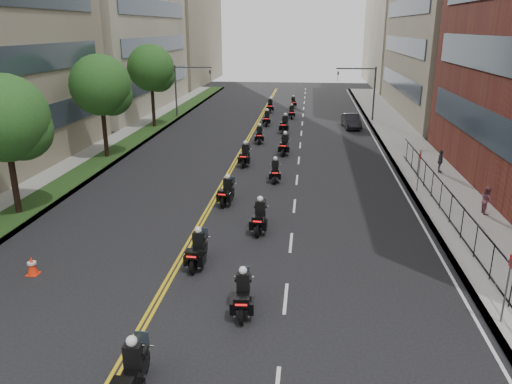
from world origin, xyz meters
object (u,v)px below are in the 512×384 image
at_px(motorcycle_10, 267,119).
at_px(motorcycle_12, 270,106).
at_px(motorcycle_2, 198,251).
at_px(motorcycle_4, 227,192).
at_px(parked_sedan, 351,121).
at_px(motorcycle_9, 285,125).
at_px(pedestrian_b, 487,200).
at_px(pedestrian_c, 440,161).
at_px(motorcycle_3, 260,218).
at_px(traffic_cone, 32,266).
at_px(motorcycle_6, 245,156).
at_px(motorcycle_13, 293,103).
at_px(motorcycle_5, 275,172).
at_px(motorcycle_8, 260,135).
at_px(motorcycle_7, 285,145).
at_px(motorcycle_11, 292,113).
at_px(motorcycle_0, 132,374).
at_px(motorcycle_1, 243,295).

bearing_deg(motorcycle_10, motorcycle_12, 91.49).
height_order(motorcycle_2, motorcycle_4, motorcycle_2).
bearing_deg(parked_sedan, motorcycle_12, 130.39).
distance_m(motorcycle_9, motorcycle_12, 11.61).
distance_m(motorcycle_12, pedestrian_b, 34.86).
bearing_deg(pedestrian_c, motorcycle_3, 146.68).
distance_m(motorcycle_2, traffic_cone, 6.62).
xyz_separation_m(motorcycle_2, parked_sedan, (8.55, 30.93, 0.01)).
xyz_separation_m(motorcycle_6, motorcycle_13, (2.50, 27.32, -0.10)).
relative_size(motorcycle_5, traffic_cone, 2.79).
distance_m(motorcycle_3, motorcycle_6, 12.14).
relative_size(motorcycle_12, pedestrian_b, 1.66).
xyz_separation_m(motorcycle_8, traffic_cone, (-6.71, -24.74, -0.28)).
bearing_deg(motorcycle_7, motorcycle_12, 101.60).
relative_size(motorcycle_4, parked_sedan, 0.56).
xyz_separation_m(motorcycle_11, pedestrian_b, (11.24, -28.32, 0.25)).
xyz_separation_m(motorcycle_0, motorcycle_10, (0.28, 39.08, -0.03)).
bearing_deg(motorcycle_7, motorcycle_10, 105.31).
height_order(motorcycle_0, motorcycle_7, motorcycle_7).
distance_m(motorcycle_2, motorcycle_6, 15.91).
distance_m(motorcycle_11, pedestrian_b, 30.47).
distance_m(motorcycle_5, motorcycle_9, 15.55).
relative_size(motorcycle_1, traffic_cone, 2.94).
relative_size(motorcycle_11, parked_sedan, 0.53).
bearing_deg(pedestrian_c, motorcycle_0, 161.47).
xyz_separation_m(motorcycle_1, motorcycle_13, (0.14, 46.56, -0.06)).
relative_size(motorcycle_5, parked_sedan, 0.53).
bearing_deg(motorcycle_10, motorcycle_8, -90.28).
height_order(motorcycle_6, motorcycle_11, motorcycle_6).
bearing_deg(motorcycle_6, motorcycle_1, -82.06).
relative_size(motorcycle_2, traffic_cone, 2.96).
bearing_deg(motorcycle_12, pedestrian_c, -64.20).
bearing_deg(motorcycle_6, motorcycle_8, 88.59).
distance_m(motorcycle_6, parked_sedan, 17.31).
bearing_deg(motorcycle_11, motorcycle_1, -93.68).
distance_m(motorcycle_6, pedestrian_b, 16.30).
relative_size(motorcycle_7, traffic_cone, 3.17).
bearing_deg(motorcycle_8, motorcycle_9, 63.49).
xyz_separation_m(motorcycle_12, pedestrian_c, (13.31, -24.26, 0.20)).
height_order(motorcycle_5, pedestrian_c, pedestrian_c).
relative_size(motorcycle_7, motorcycle_13, 1.20).
bearing_deg(motorcycle_8, motorcycle_12, 87.57).
distance_m(motorcycle_6, motorcycle_7, 4.45).
bearing_deg(motorcycle_13, motorcycle_2, -99.64).
bearing_deg(pedestrian_c, traffic_cone, 141.66).
height_order(motorcycle_2, motorcycle_9, motorcycle_9).
bearing_deg(motorcycle_8, motorcycle_0, -94.22).
xyz_separation_m(motorcycle_1, motorcycle_8, (-2.05, 26.61, -0.00)).
relative_size(motorcycle_6, parked_sedan, 0.59).
relative_size(motorcycle_1, parked_sedan, 0.56).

